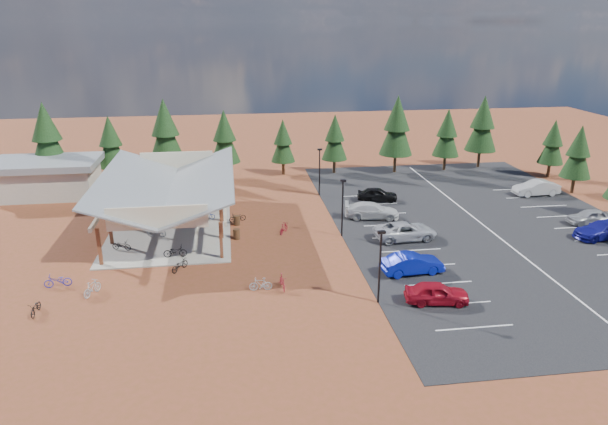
# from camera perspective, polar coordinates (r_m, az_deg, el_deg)

# --- Properties ---
(ground) EXTENTS (140.00, 140.00, 0.00)m
(ground) POSITION_cam_1_polar(r_m,az_deg,el_deg) (45.11, -1.73, -3.75)
(ground) COLOR brown
(ground) RESTS_ON ground
(asphalt_lot) EXTENTS (27.00, 44.00, 0.04)m
(asphalt_lot) POSITION_cam_1_polar(r_m,az_deg,el_deg) (52.86, 18.25, -1.18)
(asphalt_lot) COLOR black
(asphalt_lot) RESTS_ON ground
(concrete_pad) EXTENTS (10.60, 18.60, 0.10)m
(concrete_pad) POSITION_cam_1_polar(r_m,az_deg,el_deg) (51.69, -13.69, -1.17)
(concrete_pad) COLOR gray
(concrete_pad) RESTS_ON ground
(bike_pavilion) EXTENTS (11.65, 19.40, 4.97)m
(bike_pavilion) POSITION_cam_1_polar(r_m,az_deg,el_deg) (50.52, -14.03, 2.84)
(bike_pavilion) COLOR brown
(bike_pavilion) RESTS_ON concrete_pad
(outbuilding) EXTENTS (11.00, 7.00, 3.90)m
(outbuilding) POSITION_cam_1_polar(r_m,az_deg,el_deg) (64.35, -25.46, 3.38)
(outbuilding) COLOR #ADA593
(outbuilding) RESTS_ON ground
(lamp_post_0) EXTENTS (0.50, 0.25, 5.14)m
(lamp_post_0) POSITION_cam_1_polar(r_m,az_deg,el_deg) (35.81, 8.01, -5.15)
(lamp_post_0) COLOR black
(lamp_post_0) RESTS_ON ground
(lamp_post_1) EXTENTS (0.50, 0.25, 5.14)m
(lamp_post_1) POSITION_cam_1_polar(r_m,az_deg,el_deg) (46.64, 4.08, 0.91)
(lamp_post_1) COLOR black
(lamp_post_1) RESTS_ON ground
(lamp_post_2) EXTENTS (0.50, 0.25, 5.14)m
(lamp_post_2) POSITION_cam_1_polar(r_m,az_deg,el_deg) (57.94, 1.65, 4.66)
(lamp_post_2) COLOR black
(lamp_post_2) RESTS_ON ground
(trash_bin_0) EXTENTS (0.60, 0.60, 0.90)m
(trash_bin_0) POSITION_cam_1_polar(r_m,az_deg,el_deg) (47.13, -7.11, -2.26)
(trash_bin_0) COLOR #3F2816
(trash_bin_0) RESTS_ON ground
(trash_bin_1) EXTENTS (0.60, 0.60, 0.90)m
(trash_bin_1) POSITION_cam_1_polar(r_m,az_deg,el_deg) (50.33, -7.09, -0.83)
(trash_bin_1) COLOR #3F2816
(trash_bin_1) RESTS_ON ground
(pine_0) EXTENTS (4.12, 4.12, 9.60)m
(pine_0) POSITION_cam_1_polar(r_m,az_deg,el_deg) (66.74, -25.46, 7.31)
(pine_0) COLOR #382314
(pine_0) RESTS_ON ground
(pine_1) EXTENTS (3.35, 3.35, 7.80)m
(pine_1) POSITION_cam_1_polar(r_m,az_deg,el_deg) (66.20, -19.70, 6.99)
(pine_1) COLOR #382314
(pine_1) RESTS_ON ground
(pine_2) EXTENTS (4.11, 4.11, 9.58)m
(pine_2) POSITION_cam_1_polar(r_m,az_deg,el_deg) (65.14, -14.41, 8.32)
(pine_2) COLOR #382314
(pine_2) RESTS_ON ground
(pine_3) EXTENTS (3.52, 3.52, 8.19)m
(pine_3) POSITION_cam_1_polar(r_m,az_deg,el_deg) (64.70, -8.36, 7.87)
(pine_3) COLOR #382314
(pine_3) RESTS_ON ground
(pine_4) EXTENTS (2.92, 2.92, 6.80)m
(pine_4) POSITION_cam_1_polar(r_m,az_deg,el_deg) (65.91, -2.23, 7.52)
(pine_4) COLOR #382314
(pine_4) RESTS_ON ground
(pine_5) EXTENTS (3.13, 3.13, 7.28)m
(pine_5) POSITION_cam_1_polar(r_m,az_deg,el_deg) (66.53, 3.25, 7.88)
(pine_5) COLOR #382314
(pine_5) RESTS_ON ground
(pine_6) EXTENTS (4.08, 4.08, 9.50)m
(pine_6) POSITION_cam_1_polar(r_m,az_deg,el_deg) (67.43, 9.75, 8.96)
(pine_6) COLOR #382314
(pine_6) RESTS_ON ground
(pine_7) EXTENTS (3.32, 3.32, 7.73)m
(pine_7) POSITION_cam_1_polar(r_m,az_deg,el_deg) (70.06, 14.82, 8.09)
(pine_7) COLOR #382314
(pine_7) RESTS_ON ground
(pine_8) EXTENTS (3.93, 3.93, 9.15)m
(pine_8) POSITION_cam_1_polar(r_m,az_deg,el_deg) (72.60, 18.28, 8.84)
(pine_8) COLOR #382314
(pine_8) RESTS_ON ground
(pine_12) EXTENTS (3.20, 3.20, 7.46)m
(pine_12) POSITION_cam_1_polar(r_m,az_deg,el_deg) (65.33, 26.92, 5.68)
(pine_12) COLOR #382314
(pine_12) RESTS_ON ground
(pine_13) EXTENTS (2.98, 2.98, 6.94)m
(pine_13) POSITION_cam_1_polar(r_m,az_deg,el_deg) (71.25, 24.73, 6.73)
(pine_13) COLOR #382314
(pine_13) RESTS_ON ground
(bike_0) EXTENTS (1.73, 1.09, 0.86)m
(bike_0) POSITION_cam_1_polar(r_m,az_deg,el_deg) (46.72, -18.66, -3.28)
(bike_0) COLOR black
(bike_0) RESTS_ON concrete_pad
(bike_1) EXTENTS (1.82, 0.93, 1.05)m
(bike_1) POSITION_cam_1_polar(r_m,az_deg,el_deg) (48.62, -15.29, -1.91)
(bike_1) COLOR gray
(bike_1) RESTS_ON concrete_pad
(bike_2) EXTENTS (1.80, 0.84, 0.91)m
(bike_2) POSITION_cam_1_polar(r_m,az_deg,el_deg) (51.87, -16.28, -0.74)
(bike_2) COLOR navy
(bike_2) RESTS_ON concrete_pad
(bike_3) EXTENTS (1.66, 0.66, 0.97)m
(bike_3) POSITION_cam_1_polar(r_m,az_deg,el_deg) (58.97, -15.06, 1.83)
(bike_3) COLOR maroon
(bike_3) RESTS_ON concrete_pad
(bike_4) EXTENTS (1.84, 0.65, 0.96)m
(bike_4) POSITION_cam_1_polar(r_m,az_deg,el_deg) (44.18, -13.41, -4.00)
(bike_4) COLOR black
(bike_4) RESTS_ON concrete_pad
(bike_5) EXTENTS (1.51, 0.48, 0.90)m
(bike_5) POSITION_cam_1_polar(r_m,az_deg,el_deg) (50.67, -12.37, -0.88)
(bike_5) COLOR gray
(bike_5) RESTS_ON concrete_pad
(bike_6) EXTENTS (1.58, 0.63, 0.82)m
(bike_6) POSITION_cam_1_polar(r_m,az_deg,el_deg) (51.87, -10.22, -0.30)
(bike_6) COLOR #172E97
(bike_6) RESTS_ON concrete_pad
(bike_7) EXTENTS (1.63, 0.88, 0.94)m
(bike_7) POSITION_cam_1_polar(r_m,az_deg,el_deg) (57.50, -11.14, 1.68)
(bike_7) COLOR maroon
(bike_7) RESTS_ON concrete_pad
(bike_8) EXTENTS (0.62, 1.70, 0.89)m
(bike_8) POSITION_cam_1_polar(r_m,az_deg,el_deg) (39.23, -26.40, -8.98)
(bike_8) COLOR black
(bike_8) RESTS_ON ground
(bike_9) EXTENTS (1.23, 1.80, 1.06)m
(bike_9) POSITION_cam_1_polar(r_m,az_deg,el_deg) (40.19, -21.41, -7.40)
(bike_9) COLOR #9EA1A6
(bike_9) RESTS_ON ground
(bike_10) EXTENTS (1.93, 0.91, 0.97)m
(bike_10) POSITION_cam_1_polar(r_m,az_deg,el_deg) (42.29, -24.49, -6.55)
(bike_10) COLOR #2222A0
(bike_10) RESTS_ON ground
(bike_11) EXTENTS (0.64, 1.79, 1.05)m
(bike_11) POSITION_cam_1_polar(r_m,az_deg,el_deg) (38.31, -2.30, -7.32)
(bike_11) COLOR maroon
(bike_11) RESTS_ON ground
(bike_12) EXTENTS (1.52, 1.77, 0.92)m
(bike_12) POSITION_cam_1_polar(r_m,az_deg,el_deg) (42.04, -12.96, -5.39)
(bike_12) COLOR black
(bike_12) RESTS_ON ground
(bike_13) EXTENTS (1.63, 0.51, 0.97)m
(bike_13) POSITION_cam_1_polar(r_m,az_deg,el_deg) (38.18, -4.59, -7.53)
(bike_13) COLOR #929599
(bike_13) RESTS_ON ground
(bike_15) EXTENTS (1.19, 1.59, 0.95)m
(bike_15) POSITION_cam_1_polar(r_m,az_deg,el_deg) (48.03, -2.14, -1.66)
(bike_15) COLOR maroon
(bike_15) RESTS_ON ground
(bike_16) EXTENTS (1.77, 1.14, 0.88)m
(bike_16) POSITION_cam_1_polar(r_m,az_deg,el_deg) (51.17, -7.02, -0.49)
(bike_16) COLOR black
(bike_16) RESTS_ON ground
(car_0) EXTENTS (4.42, 2.30, 1.44)m
(car_0) POSITION_cam_1_polar(r_m,az_deg,el_deg) (37.41, 13.80, -8.21)
(car_0) COLOR maroon
(car_0) RESTS_ON asphalt_lot
(car_1) EXTENTS (4.78, 2.02, 1.53)m
(car_1) POSITION_cam_1_polar(r_m,az_deg,el_deg) (41.15, 11.31, -5.29)
(car_1) COLOR #081593
(car_1) RESTS_ON asphalt_lot
(car_2) EXTENTS (5.53, 2.82, 1.49)m
(car_2) POSITION_cam_1_polar(r_m,az_deg,el_deg) (47.34, 10.64, -1.92)
(car_2) COLOR #A8A9B0
(car_2) RESTS_ON asphalt_lot
(car_3) EXTENTS (5.45, 3.05, 1.49)m
(car_3) POSITION_cam_1_polar(r_m,az_deg,el_deg) (51.92, 7.16, 0.21)
(car_3) COLOR silver
(car_3) RESTS_ON asphalt_lot
(car_4) EXTENTS (4.40, 2.45, 1.41)m
(car_4) POSITION_cam_1_polar(r_m,az_deg,el_deg) (57.03, 7.73, 1.91)
(car_4) COLOR black
(car_4) RESTS_ON asphalt_lot
(car_7) EXTENTS (5.38, 2.70, 1.50)m
(car_7) POSITION_cam_1_polar(r_m,az_deg,el_deg) (53.44, 28.95, -1.60)
(car_7) COLOR navy
(car_7) RESTS_ON asphalt_lot
(car_8) EXTENTS (4.08, 1.66, 1.39)m
(car_8) POSITION_cam_1_polar(r_m,az_deg,el_deg) (56.59, 27.86, -0.40)
(car_8) COLOR gray
(car_8) RESTS_ON asphalt_lot
(car_9) EXTENTS (4.94, 1.85, 1.61)m
(car_9) POSITION_cam_1_polar(r_m,az_deg,el_deg) (63.50, 23.24, 2.39)
(car_9) COLOR #B5B5B5
(car_9) RESTS_ON asphalt_lot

